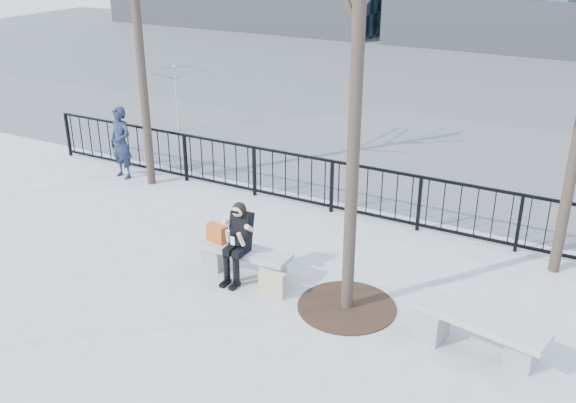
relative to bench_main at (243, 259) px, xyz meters
The scene contains 11 objects.
ground 0.30m from the bench_main, ahead, with size 120.00×120.00×0.00m, color gray.
street_surface 15.00m from the bench_main, 90.00° to the left, with size 60.00×23.00×0.01m, color #474747.
railing 3.01m from the bench_main, 90.00° to the left, with size 14.00×0.06×1.10m.
tree_grate 1.92m from the bench_main, ahead, with size 1.50×1.50×0.02m, color black.
bench_main is the anchor object (origin of this frame).
bench_second 3.87m from the bench_main, ahead, with size 1.84×0.51×0.55m.
seated_woman 0.40m from the bench_main, 90.00° to the right, with size 0.50×0.64×1.34m.
handbag 0.62m from the bench_main, behind, with size 0.36×0.17×0.29m, color #B64916.
shopping_bag 0.81m from the bench_main, 24.44° to the right, with size 0.42×0.15×0.40m, color #C7BA8C.
standing_man 5.44m from the bench_main, 152.47° to the left, with size 0.60×0.40×1.65m, color black.
vendor_umbrella 8.42m from the bench_main, 134.91° to the left, with size 2.09×2.14×1.92m, color gold.
Camera 1 is at (5.06, -7.81, 5.34)m, focal length 40.00 mm.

